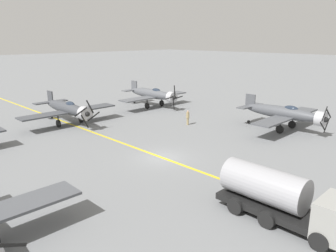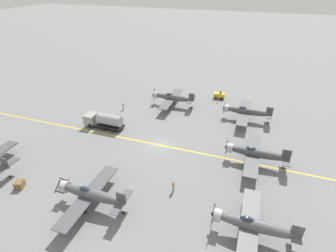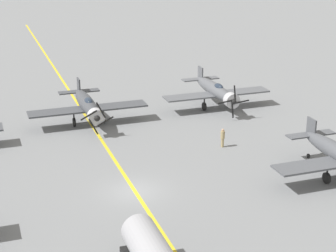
# 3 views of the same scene
# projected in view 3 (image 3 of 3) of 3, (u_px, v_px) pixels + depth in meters

# --- Properties ---
(ground_plane) EXTENTS (400.00, 400.00, 0.00)m
(ground_plane) POSITION_uv_depth(u_px,v_px,m) (135.00, 191.00, 42.90)
(ground_plane) COLOR slate
(taxiway_stripe) EXTENTS (0.30, 160.00, 0.01)m
(taxiway_stripe) POSITION_uv_depth(u_px,v_px,m) (135.00, 191.00, 42.90)
(taxiway_stripe) COLOR yellow
(taxiway_stripe) RESTS_ON ground
(airplane_near_center) EXTENTS (12.00, 9.98, 3.65)m
(airplane_near_center) POSITION_uv_depth(u_px,v_px,m) (87.00, 105.00, 56.76)
(airplane_near_center) COLOR #43454A
(airplane_near_center) RESTS_ON ground
(airplane_near_left) EXTENTS (12.00, 9.98, 3.80)m
(airplane_near_left) POSITION_uv_depth(u_px,v_px,m) (216.00, 91.00, 61.70)
(airplane_near_left) COLOR #57595E
(airplane_near_left) RESTS_ON ground
(ground_crew_inspecting) EXTENTS (0.39, 0.39, 1.78)m
(ground_crew_inspecting) POSITION_uv_depth(u_px,v_px,m) (223.00, 137.00, 51.12)
(ground_crew_inspecting) COLOR tan
(ground_crew_inspecting) RESTS_ON ground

